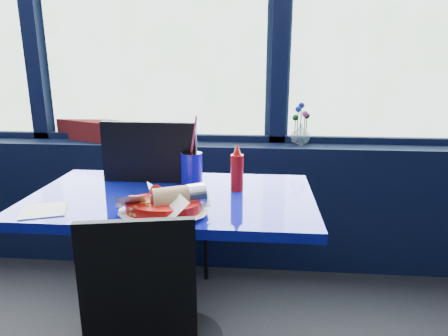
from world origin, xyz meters
TOP-DOWN VIEW (x-y plane):
  - window_sill at (0.00, 2.87)m, footprint 5.00×0.26m
  - near_table at (0.30, 2.00)m, footprint 1.20×0.70m
  - chair_near_back at (0.16, 2.31)m, footprint 0.48×0.48m
  - planter_box at (-0.36, 2.89)m, footprint 0.64×0.41m
  - flower_vase at (0.92, 2.87)m, footprint 0.15×0.15m
  - food_basket at (0.33, 1.77)m, footprint 0.30×0.28m
  - ketchup_bottle at (0.57, 2.09)m, footprint 0.06×0.06m
  - soda_cup at (0.37, 2.13)m, footprint 0.10×0.10m
  - napkin at (-0.15, 1.77)m, footprint 0.21×0.21m

SIDE VIEW (x-z plane):
  - window_sill at x=0.00m, z-range 0.00..0.80m
  - near_table at x=0.30m, z-range 0.19..0.94m
  - chair_near_back at x=0.16m, z-range 0.08..1.11m
  - napkin at x=-0.15m, z-range 0.75..0.75m
  - food_basket at x=0.33m, z-range 0.73..0.84m
  - soda_cup at x=0.37m, z-range 0.67..0.99m
  - ketchup_bottle at x=0.57m, z-range 0.74..0.95m
  - planter_box at x=-0.36m, z-range 0.80..0.93m
  - flower_vase at x=0.92m, z-range 0.75..1.01m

